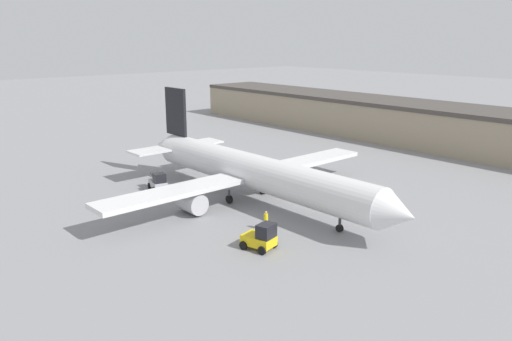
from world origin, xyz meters
name	(u,v)px	position (x,y,z in m)	size (l,w,h in m)	color
ground_plane	(256,202)	(0.00, 0.00, 0.00)	(400.00, 400.00, 0.00)	gray
terminal_building	(385,118)	(-13.01, 42.56, 3.46)	(91.41, 12.88, 6.91)	gray
airplane	(250,171)	(-0.97, -0.01, 3.35)	(40.16, 35.95, 11.48)	silver
ground_crew_worker	(266,220)	(6.85, -4.69, 0.98)	(0.41, 0.41, 1.85)	#1E2338
baggage_tug	(261,237)	(10.01, -8.09, 1.10)	(3.11, 2.66, 2.42)	yellow
belt_loader_truck	(158,182)	(-11.03, -5.92, 1.03)	(3.01, 2.30, 2.21)	#B2B2B7
safety_cone_near	(112,207)	(-8.16, -13.17, 0.28)	(0.36, 0.36, 0.55)	#EF590F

